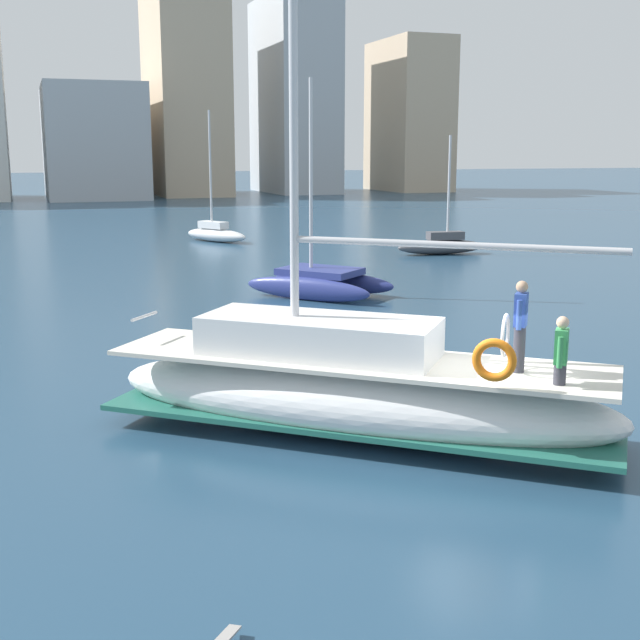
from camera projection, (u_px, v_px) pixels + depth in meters
The scene contains 6 objects.
ground_plane at pixel (476, 450), 14.76m from camera, with size 400.00×400.00×0.00m, color navy.
main_sailboat at pixel (352, 388), 15.33m from camera, with size 8.94×7.95×13.32m.
moored_sloop_near at pixel (320, 280), 30.17m from camera, with size 5.07×5.35×7.66m.
moored_sloop_far at pixel (216, 233), 48.29m from camera, with size 3.34×4.60×7.41m.
moored_catamaran at pixel (441, 245), 42.45m from camera, with size 4.67×1.50×5.92m.
waterfront_buildings at pixel (77, 107), 93.85m from camera, with size 88.94×21.10×23.56m.
Camera 1 is at (-7.22, -12.31, 5.17)m, focal length 47.06 mm.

